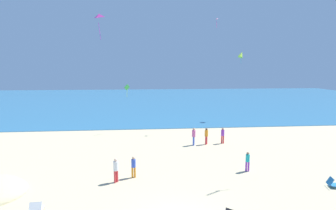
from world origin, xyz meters
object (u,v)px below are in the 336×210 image
at_px(person_4, 206,135).
at_px(beach_chair_mid_beach, 36,208).
at_px(person_7, 194,135).
at_px(kite_pink, 217,19).
at_px(kite_lime, 241,55).
at_px(person_5, 116,169).
at_px(beach_chair_near_camera, 333,183).
at_px(person_6, 134,165).
at_px(kite_green, 127,88).
at_px(kite_magenta, 99,16).
at_px(person_8, 223,134).
at_px(person_3, 248,160).

bearing_deg(person_4, beach_chair_mid_beach, 85.79).
bearing_deg(person_7, kite_pink, -100.11).
bearing_deg(person_7, kite_lime, -107.31).
height_order(person_5, kite_pink, kite_pink).
height_order(beach_chair_near_camera, person_6, person_6).
height_order(kite_lime, kite_green, kite_lime).
bearing_deg(beach_chair_mid_beach, person_6, -54.48).
relative_size(beach_chair_mid_beach, person_5, 0.45).
bearing_deg(kite_pink, kite_magenta, -134.05).
bearing_deg(kite_lime, kite_magenta, -133.87).
relative_size(beach_chair_near_camera, kite_magenta, 0.45).
bearing_deg(kite_magenta, person_6, -47.72).
bearing_deg(person_6, person_4, -40.91).
distance_m(beach_chair_near_camera, person_7, 11.87).
distance_m(beach_chair_mid_beach, person_7, 15.04).
height_order(person_5, person_6, person_5).
bearing_deg(kite_pink, person_8, -98.36).
relative_size(person_7, kite_magenta, 0.91).
xyz_separation_m(beach_chair_mid_beach, person_7, (10.09, 11.13, 0.71)).
height_order(person_3, person_7, person_7).
height_order(person_5, person_8, person_5).
bearing_deg(person_8, person_3, 169.19).
height_order(person_3, person_4, person_4).
xyz_separation_m(person_6, kite_magenta, (-2.30, 2.53, 9.96)).
xyz_separation_m(beach_chair_mid_beach, kite_pink, (13.99, 18.46, 12.56)).
relative_size(beach_chair_near_camera, person_5, 0.52).
xyz_separation_m(person_5, person_7, (6.45, 7.81, 0.04)).
relative_size(kite_pink, kite_green, 0.79).
height_order(person_4, person_5, person_4).
distance_m(person_6, kite_magenta, 10.53).
bearing_deg(kite_lime, person_5, -126.93).
bearing_deg(kite_magenta, beach_chair_mid_beach, -110.44).
distance_m(person_6, kite_pink, 20.95).
bearing_deg(beach_chair_near_camera, kite_green, 144.04).
bearing_deg(person_7, person_5, 68.40).
relative_size(beach_chair_near_camera, person_7, 0.49).
distance_m(person_4, person_8, 1.64).
height_order(person_5, person_7, person_7).
height_order(beach_chair_near_camera, kite_lime, kite_lime).
height_order(beach_chair_near_camera, beach_chair_mid_beach, beach_chair_near_camera).
bearing_deg(kite_magenta, person_3, -11.90).
bearing_deg(person_7, kite_green, -25.83).
distance_m(person_3, person_4, 7.07).
distance_m(person_5, kite_magenta, 10.45).
height_order(person_6, person_7, person_7).
distance_m(person_3, kite_green, 16.33).
bearing_deg(person_6, person_5, 122.62).
relative_size(person_4, person_5, 1.00).
bearing_deg(person_8, person_7, 88.62).
height_order(person_4, person_7, person_7).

